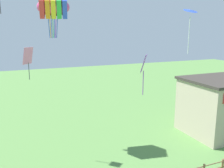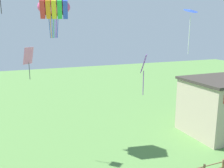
# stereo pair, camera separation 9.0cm
# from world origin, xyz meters

# --- Properties ---
(seaside_building) EXTENTS (7.43, 5.67, 5.34)m
(seaside_building) POSITION_xyz_m (13.14, 11.49, 2.69)
(seaside_building) COLOR #B7A88E
(seaside_building) RESTS_ON ground_plane
(kite_rainbow_parafoil) EXTENTS (2.98, 2.38, 3.50)m
(kite_rainbow_parafoil) POSITION_xyz_m (-1.82, 16.10, 11.64)
(kite_rainbow_parafoil) COLOR #E54C8C
(kite_purple_streamer) EXTENTS (0.78, 0.90, 2.68)m
(kite_purple_streamer) POSITION_xyz_m (2.43, 8.42, 7.45)
(kite_purple_streamer) COLOR purple
(kite_blue_delta) EXTENTS (0.90, 0.88, 2.86)m
(kite_blue_delta) POSITION_xyz_m (4.98, 7.27, 10.82)
(kite_blue_delta) COLOR blue
(kite_pink_diamond) EXTENTS (0.84, 0.80, 2.31)m
(kite_pink_diamond) POSITION_xyz_m (-4.33, 12.90, 7.88)
(kite_pink_diamond) COLOR pink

